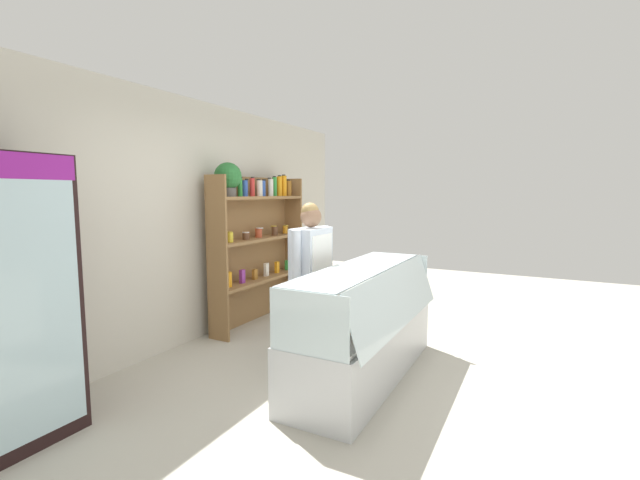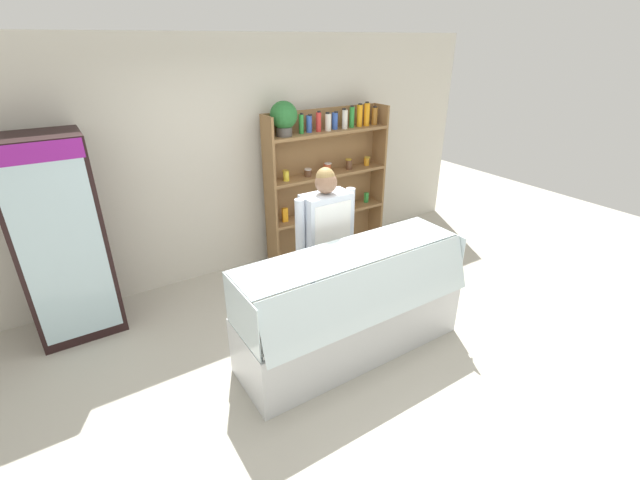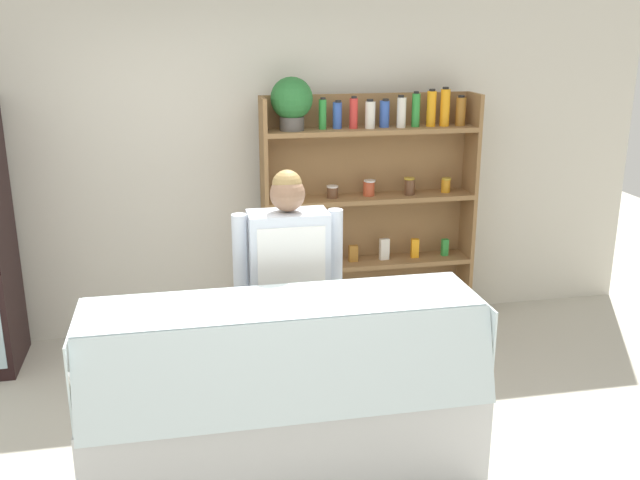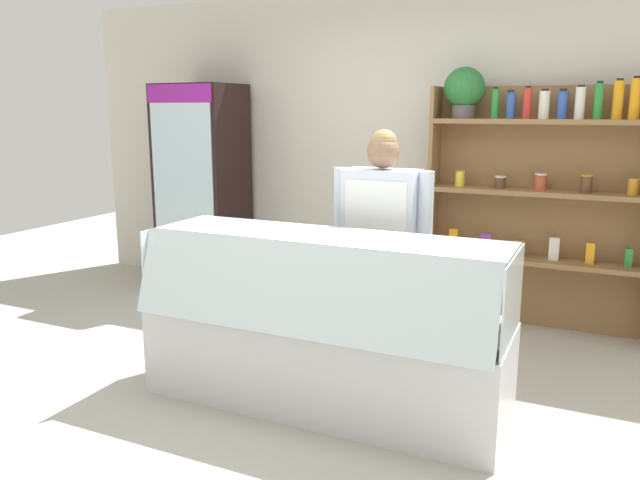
{
  "view_description": "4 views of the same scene",
  "coord_description": "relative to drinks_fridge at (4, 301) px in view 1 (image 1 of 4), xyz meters",
  "views": [
    {
      "loc": [
        -3.43,
        -1.4,
        1.67
      ],
      "look_at": [
        0.04,
        0.41,
        1.24
      ],
      "focal_mm": 24.0,
      "sensor_mm": 36.0,
      "label": 1
    },
    {
      "loc": [
        -1.87,
        -2.54,
        2.64
      ],
      "look_at": [
        0.14,
        0.59,
        0.88
      ],
      "focal_mm": 24.0,
      "sensor_mm": 36.0,
      "label": 2
    },
    {
      "loc": [
        -0.4,
        -3.37,
        2.39
      ],
      "look_at": [
        0.37,
        0.45,
        1.19
      ],
      "focal_mm": 40.0,
      "sensor_mm": 36.0,
      "label": 3
    },
    {
      "loc": [
        1.5,
        -3.1,
        1.7
      ],
      "look_at": [
        -0.14,
        0.42,
        0.88
      ],
      "focal_mm": 35.0,
      "sensor_mm": 36.0,
      "label": 4
    }
  ],
  "objects": [
    {
      "name": "shop_clerk",
      "position": [
        2.17,
        -1.11,
        -0.03
      ],
      "size": [
        0.66,
        0.25,
        1.58
      ],
      "color": "#383D51",
      "rests_on": "ground"
    },
    {
      "name": "ground_plane",
      "position": [
        1.96,
        -1.71,
        -0.96
      ],
      "size": [
        12.0,
        12.0,
        0.0
      ],
      "primitive_type": "plane",
      "color": "#B7B2A3"
    },
    {
      "name": "deli_display_case",
      "position": [
        2.04,
        -1.72,
        -0.65
      ],
      "size": [
        2.09,
        0.72,
        1.01
      ],
      "color": "silver",
      "rests_on": "ground"
    },
    {
      "name": "shelving_unit",
      "position": [
        2.91,
        0.14,
        0.21
      ],
      "size": [
        1.66,
        0.31,
        2.01
      ],
      "color": "olive",
      "rests_on": "ground"
    },
    {
      "name": "back_wall",
      "position": [
        1.96,
        0.42,
        0.39
      ],
      "size": [
        6.8,
        0.1,
        2.7
      ],
      "primitive_type": "cube",
      "color": "beige",
      "rests_on": "ground"
    },
    {
      "name": "drinks_fridge",
      "position": [
        0.0,
        0.0,
        0.0
      ],
      "size": [
        0.72,
        0.6,
        1.92
      ],
      "color": "black",
      "rests_on": "ground"
    }
  ]
}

